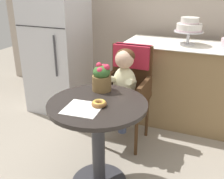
# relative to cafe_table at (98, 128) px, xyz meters

# --- Properties ---
(cafe_table) EXTENTS (0.72, 0.72, 0.72)m
(cafe_table) POSITION_rel_cafe_table_xyz_m (0.00, 0.00, 0.00)
(cafe_table) COLOR #282321
(cafe_table) RESTS_ON ground
(wicker_chair) EXTENTS (0.42, 0.45, 0.95)m
(wicker_chair) POSITION_rel_cafe_table_xyz_m (-0.03, 0.75, 0.13)
(wicker_chair) COLOR #472D19
(wicker_chair) RESTS_ON ground
(seated_child) EXTENTS (0.27, 0.32, 0.73)m
(seated_child) POSITION_rel_cafe_table_xyz_m (-0.03, 0.60, 0.17)
(seated_child) COLOR beige
(seated_child) RESTS_ON ground
(paper_napkin) EXTENTS (0.26, 0.26, 0.00)m
(paper_napkin) POSITION_rel_cafe_table_xyz_m (-0.05, -0.13, 0.21)
(paper_napkin) COLOR white
(paper_napkin) RESTS_ON cafe_table
(donut_front) EXTENTS (0.11, 0.11, 0.04)m
(donut_front) POSITION_rel_cafe_table_xyz_m (0.04, -0.05, 0.23)
(donut_front) COLOR #936033
(donut_front) RESTS_ON cafe_table
(flower_vase) EXTENTS (0.15, 0.15, 0.22)m
(flower_vase) POSITION_rel_cafe_table_xyz_m (-0.07, 0.22, 0.32)
(flower_vase) COLOR brown
(flower_vase) RESTS_ON cafe_table
(display_counter) EXTENTS (1.56, 0.62, 0.90)m
(display_counter) POSITION_rel_cafe_table_xyz_m (0.55, 1.30, -0.05)
(display_counter) COLOR #93754C
(display_counter) RESTS_ON ground
(tiered_cake_stand) EXTENTS (0.30, 0.30, 0.28)m
(tiered_cake_stand) POSITION_rel_cafe_table_xyz_m (0.42, 1.30, 0.57)
(tiered_cake_stand) COLOR silver
(tiered_cake_stand) RESTS_ON display_counter
(refrigerator) EXTENTS (0.64, 0.63, 1.70)m
(refrigerator) POSITION_rel_cafe_table_xyz_m (-1.05, 1.10, 0.34)
(refrigerator) COLOR silver
(refrigerator) RESTS_ON ground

